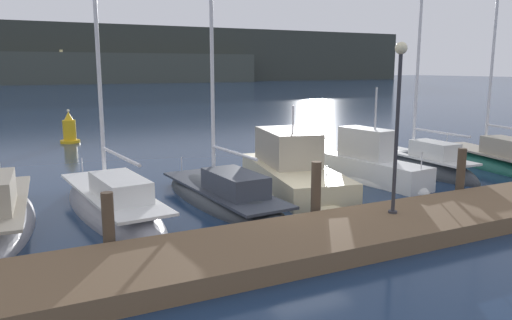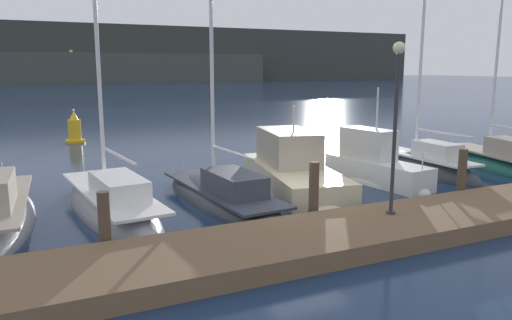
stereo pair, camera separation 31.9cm
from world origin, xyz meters
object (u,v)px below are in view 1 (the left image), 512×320
motorboat_berth_6 (373,172)px  dock_lamppost (398,102)px  sailboat_berth_8 (494,164)px  motorboat_berth_5 (292,176)px  sailboat_berth_7 (421,169)px  sailboat_berth_4 (223,199)px  sailboat_berth_3 (113,210)px  channel_buoy (69,130)px

motorboat_berth_6 → dock_lamppost: (-3.25, -4.73, 3.05)m
sailboat_berth_8 → motorboat_berth_6: bearing=178.8°
motorboat_berth_5 → sailboat_berth_7: (6.21, -0.12, -0.29)m
sailboat_berth_4 → motorboat_berth_5: sailboat_berth_4 is taller
dock_lamppost → sailboat_berth_3: bearing=143.7°
sailboat_berth_3 → sailboat_berth_4: sailboat_berth_3 is taller
motorboat_berth_5 → sailboat_berth_4: bearing=-164.3°
sailboat_berth_8 → dock_lamppost: size_ratio=2.38×
motorboat_berth_5 → channel_buoy: bearing=111.7°
sailboat_berth_3 → motorboat_berth_5: 6.62m
sailboat_berth_3 → motorboat_berth_6: (9.80, -0.09, 0.27)m
motorboat_berth_6 → sailboat_berth_8: (6.62, -0.14, -0.22)m
sailboat_berth_7 → sailboat_berth_8: (3.63, -0.70, 0.05)m
motorboat_berth_6 → dock_lamppost: size_ratio=1.14×
sailboat_berth_7 → channel_buoy: (-12.26, 15.29, 0.61)m
sailboat_berth_3 → sailboat_berth_7: bearing=2.1°
sailboat_berth_3 → motorboat_berth_5: size_ratio=1.57×
motorboat_berth_6 → sailboat_berth_7: sailboat_berth_7 is taller
motorboat_berth_5 → motorboat_berth_6: (3.22, -0.67, -0.02)m
sailboat_berth_3 → channel_buoy: sailboat_berth_3 is taller
sailboat_berth_4 → channel_buoy: 16.32m
channel_buoy → dock_lamppost: size_ratio=0.43×
sailboat_berth_4 → dock_lamppost: (3.09, -4.52, 3.32)m
sailboat_berth_8 → dock_lamppost: (-9.87, -4.59, 3.27)m
channel_buoy → dock_lamppost: (6.02, -20.57, 2.71)m
motorboat_berth_6 → sailboat_berth_7: size_ratio=0.63×
sailboat_berth_3 → dock_lamppost: bearing=-36.3°
sailboat_berth_3 → sailboat_berth_7: sailboat_berth_3 is taller
motorboat_berth_5 → dock_lamppost: (-0.03, -5.40, 3.03)m
motorboat_berth_6 → channel_buoy: bearing=120.3°
motorboat_berth_6 → sailboat_berth_4: bearing=-178.2°
sailboat_berth_4 → motorboat_berth_5: 3.25m
motorboat_berth_6 → motorboat_berth_5: bearing=168.2°
motorboat_berth_5 → channel_buoy: size_ratio=3.81×
motorboat_berth_6 → sailboat_berth_7: bearing=10.5°
sailboat_berth_3 → motorboat_berth_6: size_ratio=2.26×
motorboat_berth_5 → sailboat_berth_3: bearing=-174.9°
sailboat_berth_7 → sailboat_berth_8: 3.69m
sailboat_berth_4 → dock_lamppost: sailboat_berth_4 is taller
sailboat_berth_3 → sailboat_berth_4: bearing=-4.8°
sailboat_berth_3 → dock_lamppost: sailboat_berth_3 is taller
sailboat_berth_4 → channel_buoy: (-2.93, 16.05, 0.61)m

